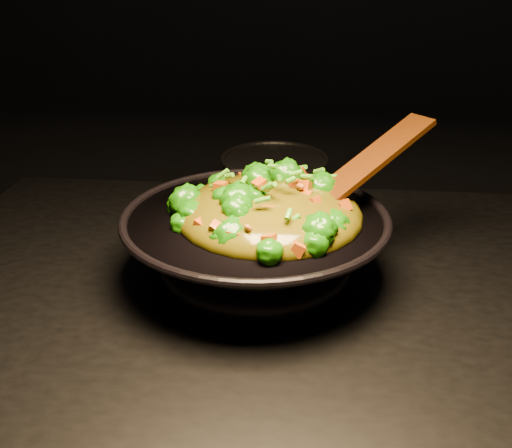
# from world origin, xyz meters

# --- Properties ---
(wok) EXTENTS (0.44, 0.44, 0.11)m
(wok) POSITION_xyz_m (-0.06, 0.05, 0.95)
(wok) COLOR black
(wok) RESTS_ON stovetop
(stir_fry) EXTENTS (0.28, 0.28, 0.09)m
(stir_fry) POSITION_xyz_m (-0.03, 0.05, 1.05)
(stir_fry) COLOR #1A6507
(stir_fry) RESTS_ON wok
(spatula) EXTENTS (0.26, 0.24, 0.13)m
(spatula) POSITION_xyz_m (0.08, 0.09, 1.06)
(spatula) COLOR #350F08
(spatula) RESTS_ON wok
(back_pot) EXTENTS (0.23, 0.23, 0.11)m
(back_pot) POSITION_xyz_m (-0.05, 0.32, 0.95)
(back_pot) COLOR black
(back_pot) RESTS_ON stovetop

